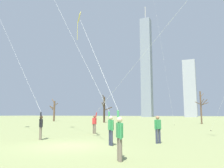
{
  "coord_description": "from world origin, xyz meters",
  "views": [
    {
      "loc": [
        7.18,
        -10.38,
        1.72
      ],
      "look_at": [
        0.0,
        6.0,
        4.16
      ],
      "focal_mm": 35.43,
      "sensor_mm": 36.0,
      "label": 1
    }
  ],
  "objects": [
    {
      "name": "skyline_wide_slab",
      "position": [
        -28.33,
        126.08,
        32.05
      ],
      "size": [
        6.41,
        5.85,
        72.87
      ],
      "color": "gray",
      "rests_on": "ground"
    },
    {
      "name": "bare_tree_left_of_center",
      "position": [
        -12.76,
        31.12,
        2.89
      ],
      "size": [
        2.79,
        3.26,
        5.66
      ],
      "color": "#423326",
      "rests_on": "ground"
    },
    {
      "name": "ground_plane",
      "position": [
        0.0,
        0.0,
        0.0
      ],
      "size": [
        400.0,
        400.0,
        0.0
      ],
      "primitive_type": "plane",
      "color": "#848E56"
    },
    {
      "name": "bare_tree_rightmost",
      "position": [
        5.89,
        32.16,
        3.06
      ],
      "size": [
        2.19,
        2.21,
        5.8
      ],
      "color": "brown",
      "rests_on": "ground"
    },
    {
      "name": "kite_flyer_far_back_green",
      "position": [
        -6.6,
        2.95,
        4.53
      ],
      "size": [
        12.36,
        5.27,
        14.62
      ],
      "color": "#726656",
      "rests_on": "ground"
    },
    {
      "name": "kite_flyer_foreground_left_red",
      "position": [
        0.01,
        2.16,
        3.99
      ],
      "size": [
        11.31,
        6.47,
        17.15
      ],
      "color": "#33384C",
      "rests_on": "ground"
    },
    {
      "name": "bare_tree_center",
      "position": [
        -27.63,
        33.68,
        2.74
      ],
      "size": [
        2.59,
        1.58,
        5.53
      ],
      "color": "brown",
      "rests_on": "ground"
    },
    {
      "name": "kite_flyer_midfield_left_white",
      "position": [
        -0.84,
        6.85,
        2.35
      ],
      "size": [
        11.04,
        3.19,
        11.85
      ],
      "color": "#726656",
      "rests_on": "ground"
    },
    {
      "name": "bystander_strolling_midfield",
      "position": [
        4.32,
        2.95,
        0.9
      ],
      "size": [
        0.36,
        0.44,
        1.62
      ],
      "color": "#33384C",
      "rests_on": "ground"
    },
    {
      "name": "skyline_short_annex",
      "position": [
        -2.7,
        128.39,
        16.98
      ],
      "size": [
        7.13,
        6.68,
        33.97
      ],
      "color": "#9EA3AD",
      "rests_on": "ground"
    },
    {
      "name": "kite_flyer_midfield_right_yellow",
      "position": [
        3.49,
        -2.02,
        1.81
      ],
      "size": [
        5.35,
        5.37,
        8.92
      ],
      "color": "#726656",
      "rests_on": "ground"
    }
  ]
}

